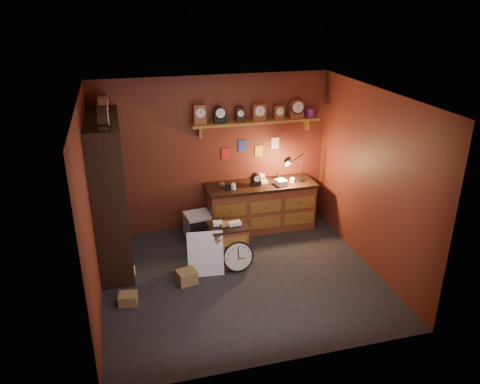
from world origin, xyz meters
name	(u,v)px	position (x,y,z in m)	size (l,w,h in m)	color
floor	(241,277)	(0.00, 0.00, 0.00)	(4.00, 4.00, 0.00)	black
room_shell	(242,166)	(0.04, 0.11, 1.72)	(4.02, 3.62, 2.71)	maroon
shelving_unit	(107,187)	(-1.79, 0.98, 1.25)	(0.47, 1.60, 2.58)	black
workbench	(261,204)	(0.75, 1.47, 0.47)	(1.92, 0.66, 1.36)	brown
low_cabinet	(228,242)	(-0.08, 0.47, 0.36)	(0.60, 0.52, 0.74)	brown
big_round_clock	(238,256)	(0.01, 0.21, 0.24)	(0.48, 0.16, 0.48)	black
white_panel	(206,274)	(-0.48, 0.23, 0.00)	(0.53, 0.02, 0.71)	silver
mini_fridge	(198,226)	(-0.39, 1.39, 0.22)	(0.48, 0.50, 0.44)	silver
floor_box_a	(128,299)	(-1.65, -0.22, 0.08)	(0.25, 0.21, 0.15)	olive
floor_box_b	(126,275)	(-1.65, 0.41, 0.07)	(0.23, 0.27, 0.14)	white
floor_box_c	(187,277)	(-0.80, 0.07, 0.10)	(0.27, 0.23, 0.20)	olive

